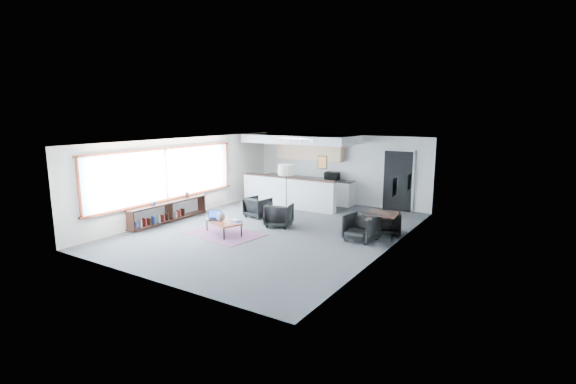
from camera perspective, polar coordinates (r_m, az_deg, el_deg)
The scene contains 21 objects.
room at distance 12.11m, azimuth -2.11°, elevation 0.79°, with size 7.02×9.02×2.62m.
window at distance 13.71m, azimuth -16.34°, elevation 2.17°, with size 0.10×5.95×1.66m.
console at distance 13.70m, azimuth -16.10°, elevation -2.63°, with size 0.35×3.00×0.80m.
kitchenette at distance 15.84m, azimuth 1.90°, elevation 3.41°, with size 4.20×1.96×2.60m.
doorway at distance 15.12m, azimuth 14.80°, elevation 1.55°, with size 1.10×0.12×2.15m.
track_light at distance 14.13m, azimuth 0.95°, elevation 7.22°, with size 1.60×0.07×0.15m.
wall_art_lower at distance 10.91m, azimuth 14.33°, elevation 0.69°, with size 0.03×0.38×0.48m.
wall_art_upper at distance 12.15m, azimuth 16.24°, elevation 1.35°, with size 0.03×0.34×0.44m.
kilim_rug at distance 12.08m, azimuth -8.75°, elevation -5.67°, with size 2.27×1.68×0.01m.
coffee_table at distance 11.99m, azimuth -8.80°, elevation -4.08°, with size 1.32×1.02×0.38m.
laptop at distance 12.22m, azimuth -10.11°, elevation -3.34°, with size 0.45×0.41×0.26m.
ceramic_pot at distance 11.94m, azimuth -9.17°, elevation -3.38°, with size 0.25×0.25×0.25m.
book_stack at distance 11.77m, azimuth -7.07°, elevation -3.96°, with size 0.32×0.28×0.09m.
coaster at distance 11.75m, azimuth -9.08°, elevation -4.22°, with size 0.12×0.12×0.01m.
armchair_left at distance 13.83m, azimuth -4.15°, elevation -1.94°, with size 0.71×0.66×0.73m, color black.
armchair_right at distance 12.67m, azimuth -1.23°, elevation -3.01°, with size 0.74×0.69×0.76m, color black.
floor_lamp at distance 13.25m, azimuth -0.23°, elevation 2.76°, with size 0.54×0.54×1.79m.
dining_table at distance 11.76m, azimuth 12.80°, elevation -3.18°, with size 0.88×0.88×0.68m.
dining_chair_near at distance 11.41m, azimuth 10.02°, elevation -4.96°, with size 0.66×0.61×0.67m, color black.
dining_chair_far at distance 12.23m, azimuth 13.42°, elevation -4.15°, with size 0.61×0.57×0.63m, color black.
microwave at distance 15.76m, azimuth 6.04°, elevation 2.33°, with size 0.52×0.29×0.35m, color black.
Camera 1 is at (6.75, -9.84, 3.38)m, focal length 26.00 mm.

